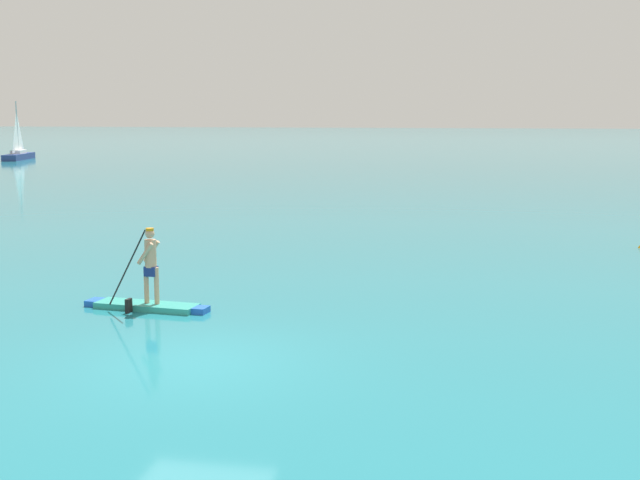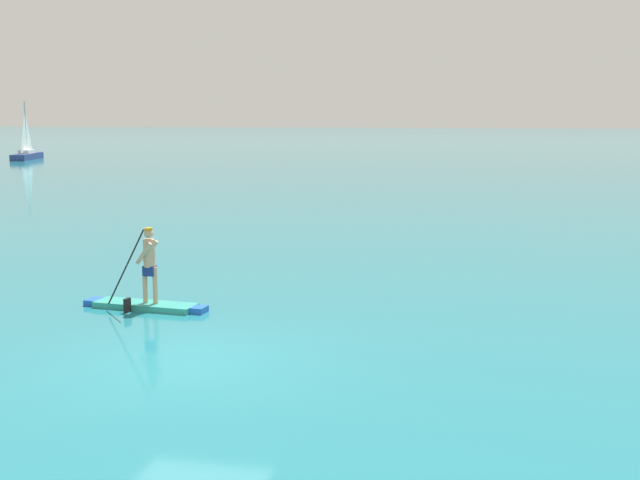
{
  "view_description": "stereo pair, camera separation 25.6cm",
  "coord_description": "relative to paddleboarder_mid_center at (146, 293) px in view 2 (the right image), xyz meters",
  "views": [
    {
      "loc": [
        5.03,
        -13.6,
        4.42
      ],
      "look_at": [
        0.78,
        7.63,
        1.07
      ],
      "focal_mm": 46.52,
      "sensor_mm": 36.0,
      "label": 1
    },
    {
      "loc": [
        5.28,
        -13.55,
        4.42
      ],
      "look_at": [
        0.78,
        7.63,
        1.07
      ],
      "focal_mm": 46.52,
      "sensor_mm": 36.0,
      "label": 2
    }
  ],
  "objects": [
    {
      "name": "ground",
      "position": [
        2.4,
        -3.59,
        -0.37
      ],
      "size": [
        440.0,
        440.0,
        0.0
      ],
      "primitive_type": "plane",
      "color": "#1E727F"
    },
    {
      "name": "sailboat_left_horizon",
      "position": [
        -35.55,
        53.61,
        0.32
      ],
      "size": [
        2.72,
        6.06,
        5.41
      ],
      "rotation": [
        0.0,
        0.0,
        1.81
      ],
      "color": "navy",
      "rests_on": "ground"
    },
    {
      "name": "paddleboarder_mid_center",
      "position": [
        0.0,
        0.0,
        0.0
      ],
      "size": [
        3.0,
        0.95,
        1.9
      ],
      "rotation": [
        0.0,
        0.0,
        3.05
      ],
      "color": "teal",
      "rests_on": "ground"
    }
  ]
}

